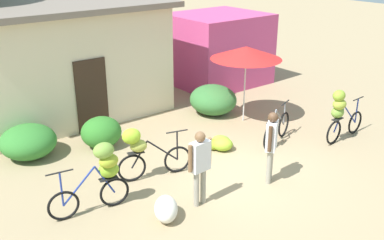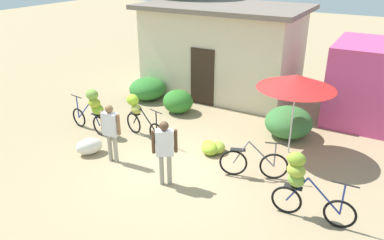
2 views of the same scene
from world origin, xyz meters
The scene contains 15 objects.
ground_plane centered at (0.00, 0.00, 0.00)m, with size 60.00×60.00×0.00m, color #9C8763.
building_low centered at (-1.50, 5.90, 1.66)m, with size 5.96×3.66×3.28m.
shop_pink centered at (4.17, 5.67, 1.25)m, with size 3.20×2.80×2.50m, color #C3437B.
hedge_bush_front_left centered at (-3.49, 3.77, 0.40)m, with size 1.33×1.38×0.79m, color #2F742C.
hedge_bush_front_right centered at (-1.84, 3.21, 0.39)m, with size 1.03×0.97×0.79m, color #2E7326.
hedge_bush_mid centered at (1.91, 3.26, 0.44)m, with size 1.37×1.46×0.88m, color #357136.
market_umbrella centered at (2.23, 2.27, 2.01)m, with size 1.99×1.99×2.19m.
bicycle_leftmost centered at (-3.15, 0.60, 0.84)m, with size 1.59×0.43×1.41m.
bicycle_near_pile centered at (-1.91, 1.13, 0.73)m, with size 1.64×0.58×1.24m.
bicycle_center_loaded centered at (1.83, 0.64, 0.37)m, with size 1.56×0.59×0.97m.
bicycle_by_shop centered at (3.15, -0.29, 0.83)m, with size 1.67×0.38×1.43m.
banana_pile_on_ground centered at (0.43, 1.25, 0.15)m, with size 0.78×0.81×0.33m.
produce_sack centered at (-2.41, -0.43, 0.22)m, with size 0.70×0.44×0.44m, color silver.
person_vendor centered at (0.17, -0.64, 0.98)m, with size 0.49×0.39×1.60m.
person_bystander centered at (-1.59, -0.42, 0.95)m, with size 0.58×0.23×1.57m.
Camera 1 is at (-6.45, -6.35, 4.86)m, focal length 41.97 mm.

